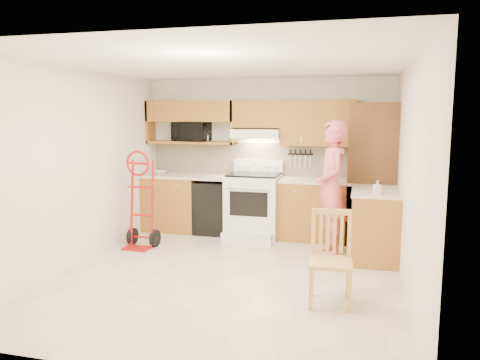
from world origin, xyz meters
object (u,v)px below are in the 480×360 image
at_px(range, 253,200).
at_px(dining_chair, 331,259).
at_px(hand_truck, 139,205).
at_px(person, 332,188).
at_px(microwave, 191,132).

height_order(range, dining_chair, range).
relative_size(range, hand_truck, 0.94).
relative_size(person, hand_truck, 1.45).
distance_m(person, hand_truck, 2.75).
bearing_deg(person, hand_truck, -99.72).
distance_m(range, person, 1.43).
bearing_deg(microwave, dining_chair, -41.02).
height_order(microwave, range, microwave).
xyz_separation_m(microwave, person, (2.36, -0.91, -0.72)).
bearing_deg(dining_chair, person, 89.94).
height_order(microwave, person, person).
relative_size(microwave, person, 0.31).
height_order(person, hand_truck, person).
bearing_deg(hand_truck, person, 10.97).
distance_m(microwave, dining_chair, 3.81).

